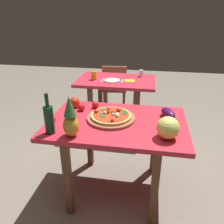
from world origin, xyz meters
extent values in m
plane|color=gray|center=(0.00, 0.00, 0.00)|extent=(10.00, 10.00, 0.00)
cube|color=brown|center=(-0.36, -0.36, 0.37)|extent=(0.06, 0.06, 0.74)
cube|color=brown|center=(0.36, -0.36, 0.37)|extent=(0.06, 0.06, 0.74)
cube|color=brown|center=(-0.36, 0.36, 0.37)|extent=(0.06, 0.06, 0.74)
cube|color=brown|center=(0.36, 0.36, 0.37)|extent=(0.06, 0.06, 0.74)
cube|color=red|center=(0.00, 0.00, 0.76)|extent=(1.22, 0.82, 0.04)
cube|color=brown|center=(-0.51, 0.99, 0.37)|extent=(0.06, 0.06, 0.74)
cube|color=brown|center=(0.10, 0.99, 0.37)|extent=(0.06, 0.06, 0.74)
cube|color=brown|center=(-0.51, 1.60, 0.37)|extent=(0.06, 0.06, 0.74)
cube|color=brown|center=(0.10, 1.60, 0.37)|extent=(0.06, 0.06, 0.74)
cube|color=red|center=(-0.21, 1.30, 0.76)|extent=(1.09, 0.71, 0.04)
cube|color=#955B3E|center=(-0.18, 2.13, 0.21)|extent=(0.04, 0.04, 0.41)
cube|color=#955B3E|center=(-0.51, 2.10, 0.21)|extent=(0.04, 0.04, 0.41)
cube|color=#955B3E|center=(-0.15, 1.81, 0.21)|extent=(0.04, 0.04, 0.41)
cube|color=#955B3E|center=(-0.48, 1.77, 0.21)|extent=(0.04, 0.04, 0.41)
cube|color=#955B3E|center=(-0.33, 1.95, 0.43)|extent=(0.44, 0.44, 0.04)
cube|color=#925C3D|center=(-0.31, 1.77, 0.65)|extent=(0.40, 0.08, 0.40)
cylinder|color=#955B3E|center=(-0.06, 0.03, 0.79)|extent=(0.43, 0.43, 0.02)
cylinder|color=#DEA65B|center=(-0.06, 0.03, 0.81)|extent=(0.37, 0.37, 0.02)
cylinder|color=#BE391B|center=(-0.06, 0.03, 0.83)|extent=(0.32, 0.32, 0.00)
sphere|color=red|center=(-0.20, 0.04, 0.84)|extent=(0.04, 0.04, 0.04)
sphere|color=red|center=(-0.04, 0.05, 0.84)|extent=(0.04, 0.04, 0.04)
sphere|color=red|center=(-0.09, 0.05, 0.84)|extent=(0.04, 0.04, 0.04)
sphere|color=red|center=(-0.02, -0.11, 0.84)|extent=(0.03, 0.03, 0.03)
sphere|color=red|center=(0.00, 0.11, 0.84)|extent=(0.04, 0.04, 0.04)
sphere|color=red|center=(-0.10, 0.12, 0.84)|extent=(0.03, 0.03, 0.03)
cube|color=#227E39|center=(-0.13, -0.03, 0.83)|extent=(0.05, 0.05, 0.00)
cube|color=#217E32|center=(0.06, 0.06, 0.83)|extent=(0.05, 0.04, 0.00)
cube|color=#297F2F|center=(-0.13, 0.02, 0.83)|extent=(0.05, 0.04, 0.00)
cube|color=#268528|center=(-0.14, 0.12, 0.83)|extent=(0.04, 0.05, 0.00)
cube|color=#2C8121|center=(0.06, 0.11, 0.83)|extent=(0.05, 0.05, 0.00)
cube|color=#267F33|center=(-0.03, 0.05, 0.83)|extent=(0.05, 0.05, 0.00)
sphere|color=#F5DED2|center=(0.00, 0.01, 0.84)|extent=(0.04, 0.04, 0.04)
sphere|color=white|center=(-0.11, 0.03, 0.84)|extent=(0.03, 0.03, 0.03)
sphere|color=silver|center=(-0.04, 0.01, 0.84)|extent=(0.03, 0.03, 0.03)
sphere|color=white|center=(0.01, -0.02, 0.84)|extent=(0.03, 0.03, 0.03)
cylinder|color=#10341D|center=(-0.49, -0.30, 0.89)|extent=(0.08, 0.08, 0.23)
cylinder|color=#10341D|center=(-0.49, -0.30, 1.05)|extent=(0.03, 0.03, 0.09)
cylinder|color=black|center=(-0.49, -0.30, 1.10)|extent=(0.03, 0.03, 0.02)
ellipsoid|color=gold|center=(-0.31, -0.31, 0.86)|extent=(0.12, 0.12, 0.17)
cone|color=#2A6A35|center=(-0.31, -0.31, 1.03)|extent=(0.10, 0.10, 0.16)
sphere|color=#DCE167|center=(0.42, -0.22, 0.87)|extent=(0.18, 0.18, 0.18)
ellipsoid|color=red|center=(-0.47, 0.24, 0.83)|extent=(0.10, 0.10, 0.11)
ellipsoid|color=#421144|center=(0.45, 0.14, 0.82)|extent=(0.17, 0.22, 0.09)
sphere|color=red|center=(-0.38, 0.17, 0.81)|extent=(0.07, 0.07, 0.07)
sphere|color=red|center=(-0.55, -0.13, 0.81)|extent=(0.06, 0.06, 0.06)
sphere|color=red|center=(-0.26, 0.26, 0.81)|extent=(0.07, 0.07, 0.07)
cylinder|color=gold|center=(-0.51, 1.24, 0.83)|extent=(0.08, 0.08, 0.11)
cylinder|color=silver|center=(0.13, 1.50, 0.83)|extent=(0.06, 0.06, 0.10)
cylinder|color=white|center=(-0.25, 1.21, 0.79)|extent=(0.22, 0.22, 0.02)
cube|color=silver|center=(-0.39, 1.21, 0.78)|extent=(0.02, 0.18, 0.01)
cube|color=silver|center=(-0.11, 1.21, 0.78)|extent=(0.03, 0.18, 0.01)
cube|color=yellow|center=(-0.01, 1.25, 0.78)|extent=(0.16, 0.14, 0.01)
camera|label=1|loc=(0.26, -1.79, 1.69)|focal=36.62mm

